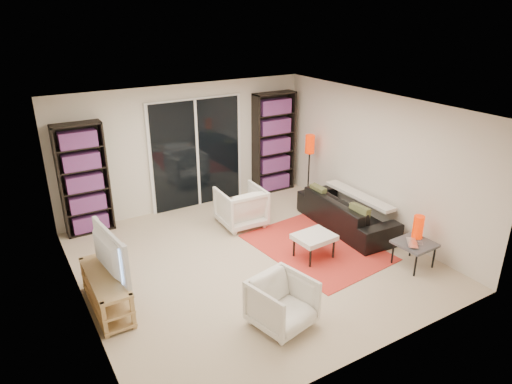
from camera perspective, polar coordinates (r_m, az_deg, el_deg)
floor at (r=7.27m, az=-0.48°, el=-8.48°), size 5.00×5.00×0.00m
wall_back at (r=8.86m, az=-8.75°, el=5.52°), size 5.00×0.02×2.40m
wall_front at (r=4.96m, az=14.43°, el=-8.99°), size 5.00×0.02×2.40m
wall_left at (r=5.99m, az=-21.70°, el=-4.29°), size 0.02×5.00×2.40m
wall_right at (r=8.21m, az=14.75°, el=3.67°), size 0.02×5.00×2.40m
ceiling at (r=6.38m, az=-0.56°, el=10.37°), size 5.00×5.00×0.02m
sliding_door at (r=8.95m, az=-7.42°, el=4.75°), size 1.92×0.08×2.16m
bookshelf_left at (r=8.28m, az=-20.73°, el=1.46°), size 0.80×0.30×1.95m
bookshelf_right at (r=9.61m, az=2.25°, el=6.15°), size 0.90×0.30×2.10m
tv_stand at (r=6.40m, az=-18.18°, el=-11.64°), size 0.40×1.25×0.50m
tv at (r=6.13m, az=-18.60°, el=-7.39°), size 0.26×1.06×0.61m
rug at (r=7.68m, az=7.53°, el=-6.84°), size 1.84×2.36×0.01m
sofa at (r=8.31m, az=11.21°, el=-2.48°), size 0.91×2.07×0.59m
armchair_back at (r=8.22m, az=-1.88°, el=-1.85°), size 0.80×0.82×0.72m
armchair_front at (r=5.79m, az=3.29°, el=-13.69°), size 0.83×0.84×0.64m
ottoman at (r=7.23m, az=7.29°, el=-5.71°), size 0.63×0.53×0.40m
side_table at (r=7.35m, az=19.22°, el=-6.26°), size 0.56×0.56×0.40m
laptop at (r=7.28m, az=19.31°, el=-6.10°), size 0.39×0.40×0.03m
table_lamp at (r=7.42m, az=19.62°, el=-4.13°), size 0.16×0.16×0.36m
floor_lamp at (r=9.18m, az=6.72°, el=5.12°), size 0.20×0.20×1.36m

